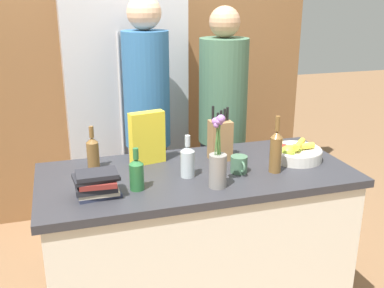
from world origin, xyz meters
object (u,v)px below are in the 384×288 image
bottle_wine (93,152)px  person_at_sink (147,119)px  refrigerator (124,112)px  knife_block (220,140)px  bottle_oil (137,173)px  bottle_water (188,160)px  bottle_vinegar (276,150)px  coffee_mug (239,164)px  person_in_blue (223,120)px  book_stack (97,184)px  fruit_bowl (295,152)px  cereal_box (147,138)px  flower_vase (218,164)px

bottle_wine → person_at_sink: person_at_sink is taller
refrigerator → knife_block: size_ratio=6.12×
knife_block → bottle_wine: 0.69m
bottle_oil → bottle_water: bottle_water is taller
bottle_vinegar → bottle_wine: (-0.89, 0.32, -0.03)m
coffee_mug → person_at_sink: 0.79m
person_in_blue → book_stack: bearing=-145.0°
bottle_water → person_at_sink: person_at_sink is taller
knife_block → bottle_water: size_ratio=1.40×
fruit_bowl → bottle_water: bearing=-175.0°
bottle_oil → refrigerator: bearing=83.8°
coffee_mug → bottle_oil: size_ratio=0.60×
coffee_mug → refrigerator: bearing=107.5°
cereal_box → bottle_water: size_ratio=1.31×
bottle_water → person_at_sink: 0.69m
bottle_oil → person_at_sink: bearing=74.7°
bottle_water → flower_vase: bearing=-58.9°
knife_block → bottle_water: (-0.24, -0.18, -0.03)m
flower_vase → person_in_blue: 0.95m
coffee_mug → bottle_wine: (-0.71, 0.27, 0.05)m
person_at_sink → cereal_box: bearing=-94.5°
cereal_box → bottle_water: bearing=-58.4°
bottle_vinegar → bottle_wine: 0.95m
flower_vase → bottle_vinegar: (0.35, 0.09, -0.00)m
person_in_blue → refrigerator: bearing=131.6°
knife_block → bottle_water: 0.30m
cereal_box → bottle_vinegar: bottle_vinegar is taller
knife_block → bottle_oil: bearing=-152.5°
bottle_vinegar → bottle_wine: bottle_vinegar is taller
cereal_box → bottle_oil: size_ratio=1.38×
bottle_vinegar → person_in_blue: bearing=89.6°
bottle_vinegar → bottle_wine: bearing=160.4°
coffee_mug → bottle_water: bearing=174.1°
fruit_bowl → person_in_blue: 0.68m
bottle_oil → person_in_blue: person_in_blue is taller
flower_vase → bottle_oil: flower_vase is taller
refrigerator → cereal_box: 0.99m
person_in_blue → fruit_bowl: bearing=-81.6°
knife_block → refrigerator: bearing=109.5°
refrigerator → coffee_mug: refrigerator is taller
bottle_oil → bottle_water: size_ratio=0.95×
fruit_bowl → bottle_vinegar: size_ratio=0.95×
coffee_mug → knife_block: bearing=97.1°
bottle_water → person_at_sink: size_ratio=0.12×
knife_block → person_at_sink: bearing=120.7°
knife_block → bottle_wine: size_ratio=1.31×
refrigerator → bottle_water: (0.13, -1.23, 0.05)m
knife_block → bottle_water: bearing=-142.5°
refrigerator → bottle_vinegar: (0.58, -1.30, 0.08)m
fruit_bowl → bottle_wine: size_ratio=1.22×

